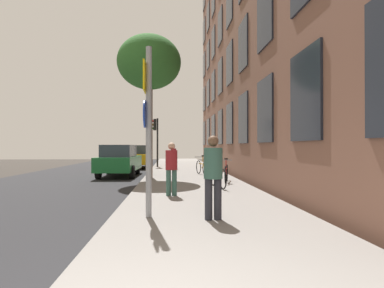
# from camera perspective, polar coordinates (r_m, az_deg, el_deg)

# --- Properties ---
(ground_plane) EXTENTS (41.80, 41.80, 0.00)m
(ground_plane) POSITION_cam_1_polar(r_m,az_deg,el_deg) (17.27, -12.82, -5.59)
(ground_plane) COLOR #332D28
(road_asphalt) EXTENTS (7.00, 38.00, 0.01)m
(road_asphalt) POSITION_cam_1_polar(r_m,az_deg,el_deg) (17.71, -19.58, -5.43)
(road_asphalt) COLOR #232326
(road_asphalt) RESTS_ON ground
(sidewalk) EXTENTS (4.20, 38.00, 0.12)m
(sidewalk) POSITION_cam_1_polar(r_m,az_deg,el_deg) (17.09, -1.09, -5.45)
(sidewalk) COLOR gray
(sidewalk) RESTS_ON ground
(sign_post) EXTENTS (0.16, 0.60, 3.48)m
(sign_post) POSITION_cam_1_polar(r_m,az_deg,el_deg) (6.39, -8.19, 4.23)
(sign_post) COLOR gray
(sign_post) RESTS_ON sidewalk
(traffic_light) EXTENTS (0.43, 0.24, 3.41)m
(traffic_light) POSITION_cam_1_polar(r_m,az_deg,el_deg) (21.90, -6.66, 1.95)
(traffic_light) COLOR black
(traffic_light) RESTS_ON sidewalk
(tree_near) EXTENTS (2.94, 2.94, 6.57)m
(tree_near) POSITION_cam_1_polar(r_m,az_deg,el_deg) (14.86, -7.89, 14.48)
(tree_near) COLOR brown
(tree_near) RESTS_ON sidewalk
(bicycle_0) EXTENTS (0.48, 1.72, 0.98)m
(bicycle_0) POSITION_cam_1_polar(r_m,az_deg,el_deg) (10.88, 4.76, -5.98)
(bicycle_0) COLOR black
(bicycle_0) RESTS_ON sidewalk
(bicycle_1) EXTENTS (0.57, 1.73, 0.97)m
(bicycle_1) POSITION_cam_1_polar(r_m,az_deg,el_deg) (12.54, 6.34, -5.26)
(bicycle_1) COLOR black
(bicycle_1) RESTS_ON sidewalk
(bicycle_2) EXTENTS (0.44, 1.63, 0.96)m
(bicycle_2) POSITION_cam_1_polar(r_m,az_deg,el_deg) (14.38, 3.37, -4.68)
(bicycle_2) COLOR black
(bicycle_2) RESTS_ON sidewalk
(bicycle_3) EXTENTS (0.55, 1.65, 0.99)m
(bicycle_3) POSITION_cam_1_polar(r_m,az_deg,el_deg) (15.75, 1.83, -4.25)
(bicycle_3) COLOR black
(bicycle_3) RESTS_ON sidewalk
(pedestrian_0) EXTENTS (0.45, 0.45, 1.65)m
(pedestrian_0) POSITION_cam_1_polar(r_m,az_deg,el_deg) (6.10, 3.92, -5.09)
(pedestrian_0) COLOR #26262D
(pedestrian_0) RESTS_ON sidewalk
(pedestrian_1) EXTENTS (0.44, 0.44, 1.55)m
(pedestrian_1) POSITION_cam_1_polar(r_m,az_deg,el_deg) (9.04, -3.81, -3.94)
(pedestrian_1) COLOR #33594C
(pedestrian_1) RESTS_ON sidewalk
(pedestrian_2) EXTENTS (0.40, 0.40, 1.53)m
(pedestrian_2) POSITION_cam_1_polar(r_m,az_deg,el_deg) (19.56, -3.44, -2.08)
(pedestrian_2) COLOR #33594C
(pedestrian_2) RESTS_ON sidewalk
(car_0) EXTENTS (1.90, 4.07, 1.62)m
(car_0) POSITION_cam_1_polar(r_m,az_deg,el_deg) (16.37, -13.23, -2.93)
(car_0) COLOR #19662D
(car_0) RESTS_ON road_asphalt
(car_1) EXTENTS (1.95, 4.54, 1.62)m
(car_1) POSITION_cam_1_polar(r_m,az_deg,el_deg) (22.51, -9.98, -2.24)
(car_1) COLOR orange
(car_1) RESTS_ON road_asphalt
(car_2) EXTENTS (1.87, 4.38, 1.62)m
(car_2) POSITION_cam_1_polar(r_m,az_deg,el_deg) (29.63, -9.61, -1.80)
(car_2) COLOR silver
(car_2) RESTS_ON road_asphalt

